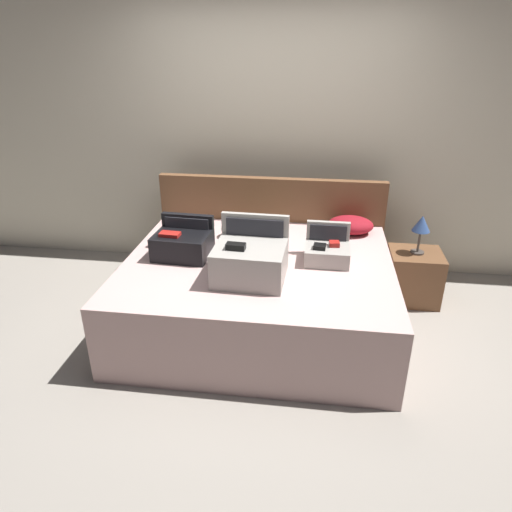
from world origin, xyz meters
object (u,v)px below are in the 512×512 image
at_px(table_lamp, 421,226).
at_px(nightstand, 413,276).
at_px(hard_case_large, 250,259).
at_px(hard_case_small, 327,251).
at_px(pillow_near_headboard, 249,231).
at_px(bed, 258,294).
at_px(pillow_center_head, 350,225).
at_px(hard_case_medium, 183,243).

bearing_deg(table_lamp, nightstand, 0.00).
height_order(hard_case_large, nightstand, hard_case_large).
distance_m(hard_case_small, pillow_near_headboard, 0.73).
xyz_separation_m(bed, pillow_near_headboard, (-0.13, 0.41, 0.36)).
xyz_separation_m(hard_case_large, pillow_center_head, (0.74, 0.95, -0.07)).
height_order(pillow_near_headboard, pillow_center_head, pillow_center_head).
distance_m(bed, hard_case_medium, 0.71).
bearing_deg(pillow_center_head, hard_case_large, -127.82).
relative_size(hard_case_small, pillow_center_head, 0.85).
distance_m(pillow_near_headboard, pillow_center_head, 0.89).
xyz_separation_m(hard_case_small, nightstand, (0.78, 0.52, -0.44)).
height_order(hard_case_large, table_lamp, hard_case_large).
bearing_deg(pillow_near_headboard, hard_case_medium, -138.98).
distance_m(bed, nightstand, 1.43).
relative_size(hard_case_medium, nightstand, 0.97).
distance_m(hard_case_large, nightstand, 1.66).
bearing_deg(hard_case_large, table_lamp, 35.89).
bearing_deg(pillow_center_head, table_lamp, -6.91).
xyz_separation_m(bed, pillow_center_head, (0.72, 0.67, 0.36)).
distance_m(hard_case_large, hard_case_medium, 0.64).
bearing_deg(table_lamp, hard_case_large, -146.13).
height_order(bed, table_lamp, table_lamp).
bearing_deg(nightstand, bed, -155.21).
bearing_deg(hard_case_medium, hard_case_small, 6.67).
bearing_deg(table_lamp, hard_case_medium, -162.77).
height_order(pillow_near_headboard, nightstand, pillow_near_headboard).
bearing_deg(hard_case_small, pillow_center_head, 71.64).
bearing_deg(nightstand, pillow_near_headboard, -172.56).
bearing_deg(bed, pillow_center_head, 42.88).
distance_m(hard_case_large, hard_case_small, 0.65).
bearing_deg(hard_case_medium, pillow_center_head, 30.02).
distance_m(bed, hard_case_small, 0.64).
distance_m(hard_case_medium, hard_case_small, 1.11).
relative_size(bed, table_lamp, 6.00).
bearing_deg(hard_case_large, pillow_near_headboard, 101.28).
relative_size(bed, hard_case_medium, 4.64).
bearing_deg(hard_case_small, nightstand, 34.46).
height_order(nightstand, table_lamp, table_lamp).
distance_m(hard_case_large, pillow_center_head, 1.21).
bearing_deg(pillow_center_head, hard_case_medium, -153.45).
relative_size(hard_case_medium, hard_case_small, 1.31).
xyz_separation_m(pillow_near_headboard, pillow_center_head, (0.85, 0.26, 0.00)).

